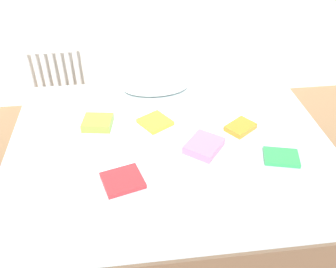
% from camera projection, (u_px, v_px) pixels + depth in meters
% --- Properties ---
extents(ground_plane, '(8.00, 8.00, 0.00)m').
position_uv_depth(ground_plane, '(169.00, 192.00, 2.58)').
color(ground_plane, '#93704C').
extents(bed, '(2.00, 1.50, 0.50)m').
position_uv_depth(bed, '(169.00, 166.00, 2.43)').
color(bed, brown).
rests_on(bed, ground).
extents(radiator, '(0.46, 0.04, 0.48)m').
position_uv_depth(radiator, '(54.00, 74.00, 3.22)').
color(radiator, white).
rests_on(radiator, ground).
extents(pillow, '(0.49, 0.27, 0.10)m').
position_uv_depth(pillow, '(155.00, 85.00, 2.68)').
color(pillow, white).
rests_on(pillow, bed).
extents(textbook_yellow, '(0.25, 0.25, 0.03)m').
position_uv_depth(textbook_yellow, '(155.00, 122.00, 2.38)').
color(textbook_yellow, yellow).
rests_on(textbook_yellow, bed).
extents(textbook_lime, '(0.21, 0.19, 0.05)m').
position_uv_depth(textbook_lime, '(98.00, 123.00, 2.35)').
color(textbook_lime, '#8CC638').
rests_on(textbook_lime, bed).
extents(textbook_pink, '(0.27, 0.28, 0.05)m').
position_uv_depth(textbook_pink, '(204.00, 146.00, 2.16)').
color(textbook_pink, pink).
rests_on(textbook_pink, bed).
extents(textbook_orange, '(0.22, 0.21, 0.04)m').
position_uv_depth(textbook_orange, '(241.00, 127.00, 2.32)').
color(textbook_orange, orange).
rests_on(textbook_orange, bed).
extents(textbook_green, '(0.23, 0.20, 0.02)m').
position_uv_depth(textbook_green, '(281.00, 157.00, 2.10)').
color(textbook_green, green).
rests_on(textbook_green, bed).
extents(textbook_red, '(0.25, 0.24, 0.03)m').
position_uv_depth(textbook_red, '(123.00, 180.00, 1.95)').
color(textbook_red, red).
rests_on(textbook_red, bed).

